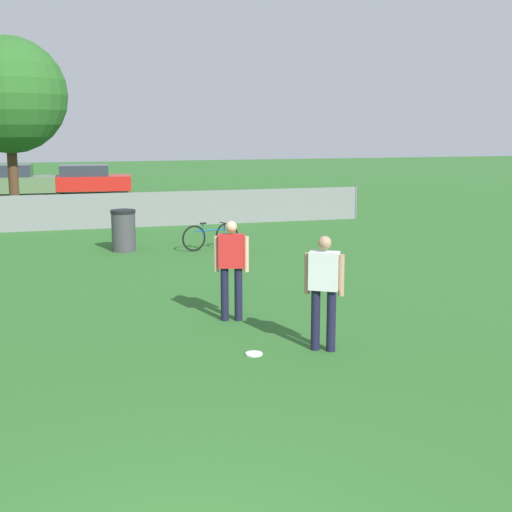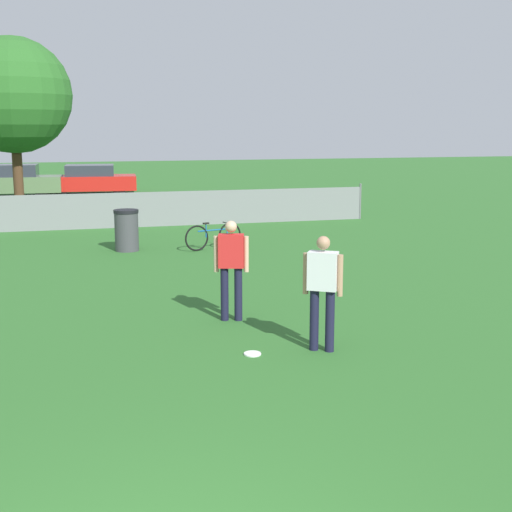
{
  "view_description": "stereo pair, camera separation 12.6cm",
  "coord_description": "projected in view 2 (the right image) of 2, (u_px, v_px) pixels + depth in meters",
  "views": [
    {
      "loc": [
        -0.66,
        -4.43,
        3.18
      ],
      "look_at": [
        2.55,
        6.65,
        1.05
      ],
      "focal_mm": 50.0,
      "sensor_mm": 36.0,
      "label": 1
    },
    {
      "loc": [
        -0.54,
        -4.47,
        3.18
      ],
      "look_at": [
        2.55,
        6.65,
        1.05
      ],
      "focal_mm": 50.0,
      "sensor_mm": 36.0,
      "label": 2
    }
  ],
  "objects": [
    {
      "name": "tree_near_pole",
      "position": [
        13.0,
        96.0,
        22.81
      ],
      "size": [
        3.71,
        3.71,
        5.98
      ],
      "color": "#4C331E",
      "rests_on": "ground_plane"
    },
    {
      "name": "parked_car_olive",
      "position": [
        12.0,
        181.0,
        32.15
      ],
      "size": [
        4.52,
        2.01,
        1.43
      ],
      "rotation": [
        0.0,
        0.0,
        -0.08
      ],
      "color": "black",
      "rests_on": "ground_plane"
    },
    {
      "name": "bicycle_sideline",
      "position": [
        214.0,
        236.0,
        18.42
      ],
      "size": [
        1.58,
        0.58,
        0.71
      ],
      "rotation": [
        0.0,
        0.0,
        0.28
      ],
      "color": "black",
      "rests_on": "ground_plane"
    },
    {
      "name": "fence_backline",
      "position": [
        78.0,
        212.0,
        21.91
      ],
      "size": [
        18.86,
        0.07,
        1.21
      ],
      "color": "gray",
      "rests_on": "ground_plane"
    },
    {
      "name": "player_thrower_red",
      "position": [
        231.0,
        263.0,
        11.59
      ],
      "size": [
        0.55,
        0.33,
        1.66
      ],
      "rotation": [
        0.0,
        0.0,
        -0.3
      ],
      "color": "#191933",
      "rests_on": "ground_plane"
    },
    {
      "name": "parked_car_red",
      "position": [
        90.0,
        180.0,
        33.19
      ],
      "size": [
        4.33,
        2.13,
        1.35
      ],
      "rotation": [
        0.0,
        0.0,
        -0.07
      ],
      "color": "black",
      "rests_on": "ground_plane"
    },
    {
      "name": "trash_bin",
      "position": [
        127.0,
        230.0,
        18.17
      ],
      "size": [
        0.63,
        0.63,
        1.06
      ],
      "color": "#3F3F44",
      "rests_on": "ground_plane"
    },
    {
      "name": "frisbee_disc",
      "position": [
        252.0,
        354.0,
        10.0
      ],
      "size": [
        0.25,
        0.25,
        0.03
      ],
      "color": "white",
      "rests_on": "ground_plane"
    },
    {
      "name": "player_receiver_white",
      "position": [
        323.0,
        285.0,
        10.01
      ],
      "size": [
        0.49,
        0.41,
        1.66
      ],
      "rotation": [
        0.0,
        0.0,
        -0.57
      ],
      "color": "#191933",
      "rests_on": "ground_plane"
    }
  ]
}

